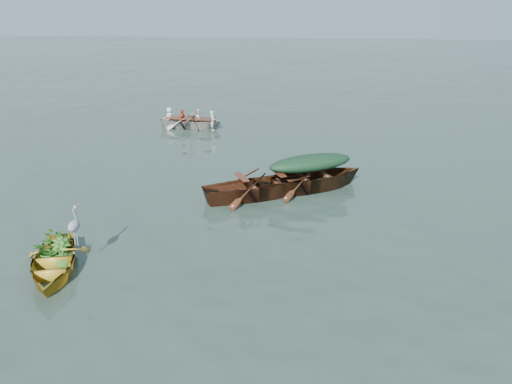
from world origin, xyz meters
TOP-DOWN VIEW (x-y plane):
  - ground at (0.00, 0.00)m, footprint 140.00×140.00m
  - yellow_dinghy at (-3.08, -0.40)m, footprint 2.44×3.53m
  - green_tarp_boat at (2.44, 5.48)m, footprint 5.25×3.90m
  - open_wooden_boat at (0.95, 4.65)m, footprint 5.05×3.65m
  - rowed_boat at (-3.31, 12.85)m, footprint 4.16×1.50m
  - green_tarp_cover at (2.44, 5.48)m, footprint 2.89×2.15m
  - thwart_benches at (0.95, 4.65)m, footprint 2.60×1.96m
  - heron at (-2.58, -0.16)m, footprint 0.40×0.47m
  - dinghy_weeds at (-3.25, 0.13)m, footprint 0.97×1.09m
  - rowers at (-3.31, 12.85)m, footprint 2.93×1.30m
  - oars at (-3.31, 12.85)m, footprint 0.78×2.63m

SIDE VIEW (x-z plane):
  - ground at x=0.00m, z-range 0.00..0.00m
  - yellow_dinghy at x=-3.08m, z-range -0.44..0.44m
  - green_tarp_boat at x=2.44m, z-range -0.62..0.62m
  - open_wooden_boat at x=0.95m, z-range -0.59..0.59m
  - rowed_boat at x=-3.31m, z-range -0.48..0.48m
  - oars at x=-3.31m, z-range 0.48..0.54m
  - thwart_benches at x=0.95m, z-range 0.59..0.63m
  - dinghy_weeds at x=-3.25m, z-range 0.44..1.04m
  - rowers at x=-3.31m, z-range 0.48..1.24m
  - green_tarp_cover at x=2.44m, z-range 0.62..1.14m
  - heron at x=-2.58m, z-range 0.44..1.36m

